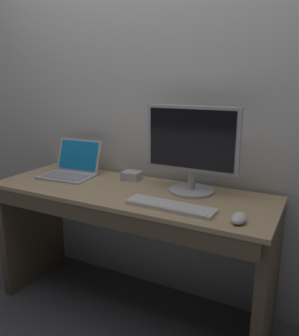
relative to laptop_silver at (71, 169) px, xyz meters
name	(u,v)px	position (x,y,z in m)	size (l,w,h in m)	color
ground_plane	(131,308)	(0.47, -0.07, -0.80)	(14.00, 14.00, 0.00)	#4C4C51
back_wall	(156,15)	(0.47, 0.25, 0.90)	(4.44, 0.04, 3.41)	silver
desk	(129,232)	(0.47, -0.09, -0.29)	(1.59, 0.56, 0.76)	tan
laptop_silver	(71,169)	(0.00, 0.00, 0.00)	(0.34, 0.31, 0.21)	silver
external_monitor	(192,146)	(0.79, 0.04, 0.21)	(0.50, 0.24, 0.46)	#B7B7BC
wired_keyboard	(170,206)	(0.79, -0.22, -0.03)	(0.44, 0.13, 0.02)	white
computer_mouse	(239,218)	(1.12, -0.24, -0.02)	(0.06, 0.11, 0.04)	white
external_drive_box	(132,176)	(0.38, 0.11, -0.02)	(0.10, 0.10, 0.05)	silver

